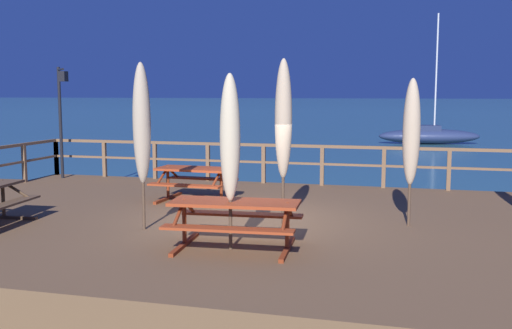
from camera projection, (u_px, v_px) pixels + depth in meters
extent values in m
plane|color=#2D5B6B|center=(247.00, 249.00, 11.62)|extent=(600.00, 600.00, 0.00)
cube|color=brown|center=(247.00, 234.00, 11.59)|extent=(14.82, 9.49, 0.61)
cube|color=brown|center=(293.00, 146.00, 15.83)|extent=(14.52, 0.09, 0.08)
cube|color=brown|center=(293.00, 163.00, 15.89)|extent=(14.52, 0.07, 0.06)
cube|color=brown|center=(56.00, 157.00, 17.73)|extent=(0.10, 0.10, 1.05)
cube|color=brown|center=(104.00, 159.00, 17.32)|extent=(0.10, 0.10, 1.05)
cube|color=brown|center=(155.00, 161.00, 16.91)|extent=(0.10, 0.10, 1.05)
cube|color=brown|center=(208.00, 162.00, 16.51)|extent=(0.10, 0.10, 1.05)
cube|color=brown|center=(264.00, 164.00, 16.10)|extent=(0.10, 0.10, 1.05)
cube|color=brown|center=(322.00, 166.00, 15.69)|extent=(0.10, 0.10, 1.05)
cube|color=brown|center=(384.00, 168.00, 15.28)|extent=(0.10, 0.10, 1.05)
cube|color=brown|center=(449.00, 170.00, 14.88)|extent=(0.10, 0.10, 1.05)
cube|color=brown|center=(24.00, 163.00, 16.26)|extent=(0.10, 0.10, 1.05)
cube|color=brown|center=(56.00, 157.00, 17.73)|extent=(0.10, 0.10, 1.05)
cube|color=#993819|center=(235.00, 203.00, 9.30)|extent=(2.09, 0.91, 0.05)
cube|color=#993819|center=(227.00, 229.00, 8.79)|extent=(2.05, 0.43, 0.04)
cube|color=#993819|center=(242.00, 214.00, 9.88)|extent=(2.05, 0.43, 0.04)
cube|color=maroon|center=(185.00, 244.00, 9.54)|extent=(0.18, 1.40, 0.06)
cylinder|color=maroon|center=(184.00, 224.00, 9.50)|extent=(0.07, 0.07, 0.74)
cylinder|color=maroon|center=(179.00, 214.00, 9.20)|extent=(0.10, 0.63, 0.37)
cylinder|color=maroon|center=(189.00, 207.00, 9.74)|extent=(0.10, 0.63, 0.37)
cube|color=maroon|center=(287.00, 249.00, 9.23)|extent=(0.18, 1.40, 0.06)
cylinder|color=maroon|center=(287.00, 228.00, 9.19)|extent=(0.07, 0.07, 0.74)
cylinder|color=maroon|center=(285.00, 218.00, 8.89)|extent=(0.10, 0.63, 0.37)
cylinder|color=maroon|center=(290.00, 211.00, 9.44)|extent=(0.10, 0.63, 0.37)
cube|color=#993819|center=(194.00, 169.00, 13.43)|extent=(1.71, 0.83, 0.05)
cube|color=#993819|center=(184.00, 186.00, 12.93)|extent=(1.69, 0.35, 0.04)
cube|color=#993819|center=(203.00, 178.00, 14.00)|extent=(1.69, 0.35, 0.04)
cube|color=maroon|center=(168.00, 198.00, 13.71)|extent=(0.14, 1.40, 0.06)
cylinder|color=maroon|center=(168.00, 184.00, 13.67)|extent=(0.07, 0.07, 0.74)
cylinder|color=maroon|center=(162.00, 176.00, 13.37)|extent=(0.08, 0.63, 0.37)
cylinder|color=maroon|center=(173.00, 173.00, 13.90)|extent=(0.08, 0.63, 0.37)
cube|color=maroon|center=(221.00, 201.00, 13.32)|extent=(0.14, 1.40, 0.06)
cylinder|color=maroon|center=(221.00, 186.00, 13.28)|extent=(0.07, 0.07, 0.74)
cylinder|color=maroon|center=(217.00, 178.00, 12.99)|extent=(0.08, 0.63, 0.37)
cylinder|color=maroon|center=(225.00, 175.00, 13.52)|extent=(0.08, 0.63, 0.37)
cube|color=brown|center=(4.00, 205.00, 10.65)|extent=(0.43, 2.03, 0.04)
cube|color=#432F1F|center=(4.00, 217.00, 11.61)|extent=(1.40, 0.19, 0.06)
cylinder|color=#432F1F|center=(3.00, 200.00, 11.56)|extent=(0.07, 0.07, 0.74)
cylinder|color=#432F1F|center=(16.00, 190.00, 11.49)|extent=(0.63, 0.10, 0.37)
cylinder|color=#4C3828|center=(230.00, 167.00, 9.17)|extent=(0.06, 0.06, 2.63)
ellipsoid|color=#CCB793|center=(230.00, 138.00, 9.11)|extent=(0.32, 0.32, 2.00)
cylinder|color=#7A6E58|center=(230.00, 147.00, 9.13)|extent=(0.21, 0.21, 0.05)
cone|color=#4C3828|center=(230.00, 78.00, 9.00)|extent=(0.10, 0.10, 0.14)
cylinder|color=#4C3828|center=(411.00, 157.00, 10.84)|extent=(0.06, 0.06, 2.59)
ellipsoid|color=tan|center=(411.00, 132.00, 10.79)|extent=(0.32, 0.32, 1.97)
cylinder|color=#71614F|center=(411.00, 140.00, 10.81)|extent=(0.21, 0.21, 0.05)
cone|color=#4C3828|center=(413.00, 82.00, 10.68)|extent=(0.10, 0.10, 0.14)
cylinder|color=#4C3828|center=(283.00, 147.00, 10.97)|extent=(0.06, 0.06, 2.94)
ellipsoid|color=tan|center=(283.00, 119.00, 10.91)|extent=(0.32, 0.32, 2.23)
cylinder|color=#71614F|center=(283.00, 128.00, 10.93)|extent=(0.21, 0.21, 0.05)
cone|color=#4C3828|center=(284.00, 63.00, 10.79)|extent=(0.10, 0.10, 0.14)
cylinder|color=#4C3828|center=(142.00, 152.00, 10.52)|extent=(0.06, 0.06, 2.85)
ellipsoid|color=tan|center=(142.00, 123.00, 10.46)|extent=(0.32, 0.32, 2.17)
cylinder|color=#685B4C|center=(142.00, 132.00, 10.48)|extent=(0.21, 0.21, 0.05)
cone|color=#4C3828|center=(140.00, 67.00, 10.34)|extent=(0.10, 0.10, 0.14)
cylinder|color=black|center=(61.00, 123.00, 16.93)|extent=(0.09, 0.09, 3.20)
cylinder|color=black|center=(61.00, 69.00, 16.51)|extent=(0.44, 0.43, 0.06)
cube|color=black|center=(63.00, 76.00, 16.30)|extent=(0.20, 0.20, 0.28)
sphere|color=#F4E08C|center=(63.00, 76.00, 16.30)|extent=(0.14, 0.14, 0.14)
ellipsoid|color=navy|center=(429.00, 136.00, 35.46)|extent=(6.21, 2.76, 0.90)
cube|color=#202949|center=(424.00, 128.00, 35.42)|extent=(1.97, 1.41, 0.36)
cylinder|color=silver|center=(436.00, 73.00, 34.98)|extent=(0.10, 0.10, 7.00)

